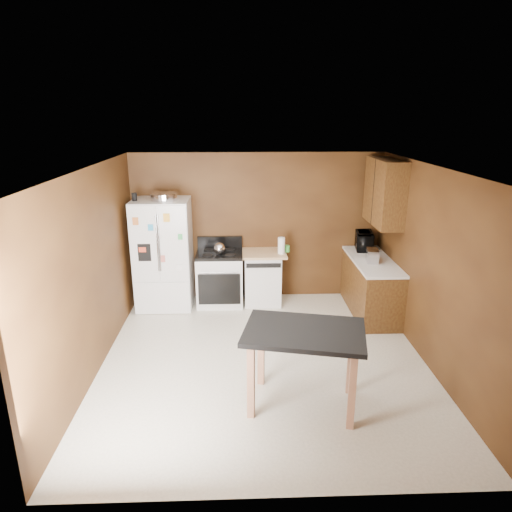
{
  "coord_description": "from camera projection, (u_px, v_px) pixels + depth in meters",
  "views": [
    {
      "loc": [
        -0.3,
        -5.31,
        3.12
      ],
      "look_at": [
        -0.07,
        0.85,
        1.17
      ],
      "focal_mm": 32.0,
      "sensor_mm": 36.0,
      "label": 1
    }
  ],
  "objects": [
    {
      "name": "wall_left",
      "position": [
        93.0,
        273.0,
        5.56
      ],
      "size": [
        0.0,
        4.5,
        4.5
      ],
      "primitive_type": "plane",
      "rotation": [
        1.57,
        0.0,
        1.57
      ],
      "color": "#563416",
      "rests_on": "ground"
    },
    {
      "name": "toaster",
      "position": [
        372.0,
        256.0,
        7.05
      ],
      "size": [
        0.21,
        0.3,
        0.2
      ],
      "primitive_type": "cube",
      "rotation": [
        0.0,
        0.0,
        -0.16
      ],
      "color": "silver",
      "rests_on": "right_cabinets"
    },
    {
      "name": "wall_back",
      "position": [
        257.0,
        227.0,
        7.77
      ],
      "size": [
        4.2,
        0.0,
        4.2
      ],
      "primitive_type": "plane",
      "rotation": [
        1.57,
        0.0,
        0.0
      ],
      "color": "#563416",
      "rests_on": "ground"
    },
    {
      "name": "wall_front",
      "position": [
        280.0,
        368.0,
        3.49
      ],
      "size": [
        4.2,
        0.0,
        4.2
      ],
      "primitive_type": "plane",
      "rotation": [
        -1.57,
        0.0,
        0.0
      ],
      "color": "#563416",
      "rests_on": "ground"
    },
    {
      "name": "wall_right",
      "position": [
        432.0,
        269.0,
        5.7
      ],
      "size": [
        0.0,
        4.5,
        4.5
      ],
      "primitive_type": "plane",
      "rotation": [
        1.57,
        0.0,
        -1.57
      ],
      "color": "#563416",
      "rests_on": "ground"
    },
    {
      "name": "green_canister",
      "position": [
        287.0,
        249.0,
        7.61
      ],
      "size": [
        0.1,
        0.1,
        0.11
      ],
      "primitive_type": "cylinder",
      "rotation": [
        0.0,
        0.0,
        0.04
      ],
      "color": "green",
      "rests_on": "dishwasher"
    },
    {
      "name": "kettle",
      "position": [
        219.0,
        248.0,
        7.44
      ],
      "size": [
        0.19,
        0.19,
        0.19
      ],
      "primitive_type": "sphere",
      "color": "silver",
      "rests_on": "gas_range"
    },
    {
      "name": "gas_range",
      "position": [
        220.0,
        277.0,
        7.68
      ],
      "size": [
        0.76,
        0.68,
        1.1
      ],
      "color": "white",
      "rests_on": "ground"
    },
    {
      "name": "right_cabinets",
      "position": [
        375.0,
        259.0,
        7.21
      ],
      "size": [
        0.63,
        1.58,
        2.45
      ],
      "color": "brown",
      "rests_on": "ground"
    },
    {
      "name": "island",
      "position": [
        304.0,
        342.0,
        4.88
      ],
      "size": [
        1.42,
        1.1,
        0.91
      ],
      "color": "black",
      "rests_on": "ground"
    },
    {
      "name": "roasting_pan",
      "position": [
        164.0,
        196.0,
        7.17
      ],
      "size": [
        0.43,
        0.43,
        0.11
      ],
      "primitive_type": "cylinder",
      "color": "silver",
      "rests_on": "refrigerator"
    },
    {
      "name": "refrigerator",
      "position": [
        164.0,
        254.0,
        7.46
      ],
      "size": [
        0.9,
        0.8,
        1.8
      ],
      "color": "white",
      "rests_on": "ground"
    },
    {
      "name": "ceiling",
      "position": [
        265.0,
        169.0,
        5.25
      ],
      "size": [
        4.5,
        4.5,
        0.0
      ],
      "primitive_type": "plane",
      "rotation": [
        3.14,
        0.0,
        0.0
      ],
      "color": "white",
      "rests_on": "ground"
    },
    {
      "name": "pen_cup",
      "position": [
        134.0,
        197.0,
        7.09
      ],
      "size": [
        0.08,
        0.08,
        0.12
      ],
      "primitive_type": "cylinder",
      "color": "black",
      "rests_on": "refrigerator"
    },
    {
      "name": "floor",
      "position": [
        264.0,
        360.0,
        6.01
      ],
      "size": [
        4.5,
        4.5,
        0.0
      ],
      "primitive_type": "plane",
      "color": "white",
      "rests_on": "ground"
    },
    {
      "name": "paper_towel",
      "position": [
        281.0,
        246.0,
        7.49
      ],
      "size": [
        0.14,
        0.14,
        0.27
      ],
      "primitive_type": "cylinder",
      "rotation": [
        0.0,
        0.0,
        -0.25
      ],
      "color": "white",
      "rests_on": "dishwasher"
    },
    {
      "name": "dishwasher",
      "position": [
        262.0,
        277.0,
        7.73
      ],
      "size": [
        0.78,
        0.63,
        0.89
      ],
      "color": "white",
      "rests_on": "ground"
    },
    {
      "name": "microwave",
      "position": [
        364.0,
        241.0,
        7.7
      ],
      "size": [
        0.4,
        0.54,
        0.27
      ],
      "primitive_type": "imported",
      "rotation": [
        0.0,
        0.0,
        1.43
      ],
      "color": "black",
      "rests_on": "right_cabinets"
    }
  ]
}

